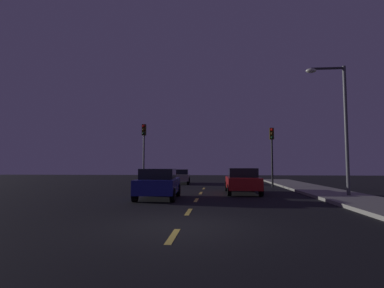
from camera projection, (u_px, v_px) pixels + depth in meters
name	position (u px, v px, depth m)	size (l,w,h in m)	color
ground_plane	(197.00, 199.00, 15.26)	(80.00, 80.00, 0.00)	black
sidewalk_curb_right	(351.00, 199.00, 14.62)	(3.00, 40.00, 0.15)	gray
lane_stripe_nearest	(173.00, 236.00, 7.11)	(0.16, 1.60, 0.01)	#EACC4C
lane_stripe_second	(189.00, 212.00, 10.89)	(0.16, 1.60, 0.01)	#EACC4C
lane_stripe_third	(196.00, 200.00, 14.66)	(0.16, 1.60, 0.01)	#EACC4C
lane_stripe_fourth	(201.00, 193.00, 18.44)	(0.16, 1.60, 0.01)	#EACC4C
lane_stripe_fifth	(204.00, 188.00, 22.21)	(0.16, 1.60, 0.01)	#EACC4C
traffic_signal_left	(144.00, 143.00, 24.26)	(0.32, 0.38, 5.02)	#4C4C51
traffic_signal_right	(272.00, 145.00, 23.36)	(0.32, 0.38, 4.61)	black
car_stopped_ahead	(242.00, 181.00, 18.20)	(2.01, 4.34, 1.53)	#B21919
car_adjacent_lane	(158.00, 183.00, 15.23)	(2.11, 3.99, 1.52)	navy
car_oncoming_far	(180.00, 176.00, 28.45)	(2.12, 4.50, 1.34)	gray
street_lamp_right	(339.00, 117.00, 15.95)	(2.08, 0.36, 6.98)	#4C4C51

